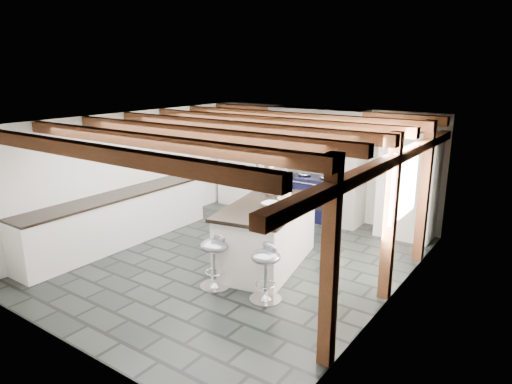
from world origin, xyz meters
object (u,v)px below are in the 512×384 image
Objects in this scene: range_cooker at (314,197)px; bar_stool_near at (266,266)px; bar_stool_far at (215,254)px; kitchen_island at (267,234)px.

range_cooker reaches higher than bar_stool_near.
bar_stool_far is (0.32, -3.61, 0.04)m from range_cooker.
range_cooker reaches higher than bar_stool_far.
bar_stool_far is at bearing -110.19° from kitchen_island.
kitchen_island is at bearing 139.29° from bar_stool_near.
range_cooker is 0.45× the size of kitchen_island.
bar_stool_near is at bearing -68.88° from kitchen_island.
bar_stool_near is (0.65, -1.00, -0.01)m from kitchen_island.
bar_stool_near is 0.82m from bar_stool_far.
kitchen_island is 1.11m from bar_stool_far.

